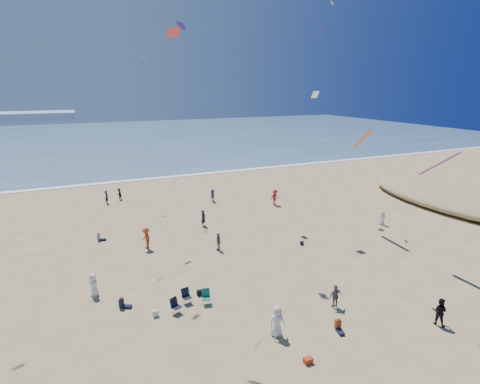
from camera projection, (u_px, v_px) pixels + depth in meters
name	position (u px, v px, depth m)	size (l,w,h in m)	color
ocean	(101.00, 139.00, 99.18)	(220.00, 100.00, 0.06)	#476B84
surf_line	(126.00, 181.00, 55.17)	(220.00, 1.20, 0.08)	white
standing_flyers	(249.00, 244.00, 31.11)	(35.08, 38.76, 1.89)	black
seated_group	(245.00, 340.00, 19.96)	(12.48, 31.57, 0.84)	white
chair_cluster	(190.00, 300.00, 23.61)	(2.75, 1.55, 1.00)	black
white_tote	(156.00, 313.00, 22.71)	(0.35, 0.20, 0.40)	silver
black_backpack	(199.00, 293.00, 25.00)	(0.30, 0.22, 0.38)	black
cooler	(308.00, 360.00, 18.88)	(0.45, 0.30, 0.30)	#AF2F19
navy_bag	(302.00, 243.00, 32.99)	(0.28, 0.18, 0.34)	black
kites_aloft	(302.00, 66.00, 27.02)	(41.41, 46.16, 26.31)	#F24004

